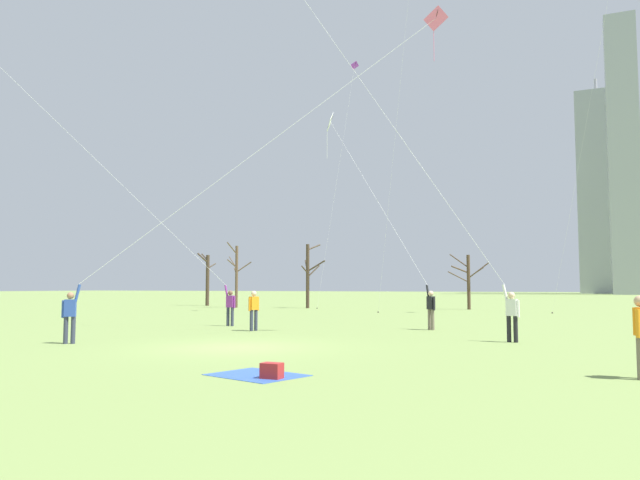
# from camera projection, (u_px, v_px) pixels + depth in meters

# --- Properties ---
(ground_plane) EXTENTS (400.00, 400.00, 0.00)m
(ground_plane) POSITION_uv_depth(u_px,v_px,m) (238.00, 347.00, 17.94)
(ground_plane) COLOR #7A934C
(kite_flyer_foreground_right_pink) EXTENTS (10.71, 8.09, 12.37)m
(kite_flyer_foreground_right_pink) POSITION_uv_depth(u_px,v_px,m) (121.00, 273.00, 19.58)
(kite_flyer_foreground_right_pink) COLOR #33384C
(kite_flyer_foreground_right_pink) RESTS_ON ground
(kite_flyer_midfield_right_yellow) EXTENTS (14.01, 3.08, 14.37)m
(kite_flyer_midfield_right_yellow) POSITION_uv_depth(u_px,v_px,m) (200.00, 274.00, 28.12)
(kite_flyer_midfield_right_yellow) COLOR #33384C
(kite_flyer_midfield_right_yellow) RESTS_ON ground
(kite_flyer_far_back_orange) EXTENTS (10.26, 1.33, 16.37)m
(kite_flyer_far_back_orange) POSITION_uv_depth(u_px,v_px,m) (471.00, 252.00, 20.42)
(kite_flyer_far_back_orange) COLOR black
(kite_flyer_far_back_orange) RESTS_ON ground
(kite_flyer_midfield_center_white) EXTENTS (9.08, 10.43, 12.86)m
(kite_flyer_midfield_center_white) POSITION_uv_depth(u_px,v_px,m) (402.00, 254.00, 27.99)
(kite_flyer_midfield_center_white) COLOR #726656
(kite_flyer_midfield_center_white) RESTS_ON ground
(bystander_strolling_midfield) EXTENTS (0.32, 0.47, 1.62)m
(bystander_strolling_midfield) POSITION_uv_depth(u_px,v_px,m) (254.00, 308.00, 24.68)
(bystander_strolling_midfield) COLOR #33384C
(bystander_strolling_midfield) RESTS_ON ground
(distant_kite_drifting_left_purple) EXTENTS (1.90, 5.19, 22.18)m
(distant_kite_drifting_left_purple) POSITION_uv_depth(u_px,v_px,m) (350.00, 98.00, 54.07)
(distant_kite_drifting_left_purple) COLOR purple
(distant_kite_drifting_left_purple) RESTS_ON ground
(distant_kite_high_overhead_red) EXTENTS (4.87, 2.58, 22.87)m
(distant_kite_high_overhead_red) POSITION_uv_depth(u_px,v_px,m) (608.00, 3.00, 38.74)
(distant_kite_high_overhead_red) COLOR red
(distant_kite_high_overhead_red) RESTS_ON ground
(picnic_spot) EXTENTS (2.13, 1.86, 0.31)m
(picnic_spot) POSITION_uv_depth(u_px,v_px,m) (265.00, 373.00, 12.01)
(picnic_spot) COLOR #3359B2
(picnic_spot) RESTS_ON ground
(bare_tree_right_of_center) EXTENTS (3.21, 2.29, 4.45)m
(bare_tree_right_of_center) POSITION_uv_depth(u_px,v_px,m) (468.00, 279.00, 47.83)
(bare_tree_right_of_center) COLOR #4C3828
(bare_tree_right_of_center) RESTS_ON ground
(bare_tree_leftmost) EXTENTS (1.59, 1.84, 5.03)m
(bare_tree_leftmost) POSITION_uv_depth(u_px,v_px,m) (207.00, 277.00, 57.31)
(bare_tree_leftmost) COLOR #423326
(bare_tree_leftmost) RESTS_ON ground
(bare_tree_left_of_center) EXTENTS (2.32, 2.30, 5.55)m
(bare_tree_left_of_center) POSITION_uv_depth(u_px,v_px,m) (236.00, 274.00, 52.12)
(bare_tree_left_of_center) COLOR brown
(bare_tree_left_of_center) RESTS_ON ground
(bare_tree_far_right_edge) EXTENTS (2.36, 2.22, 5.42)m
(bare_tree_far_right_edge) POSITION_uv_depth(u_px,v_px,m) (308.00, 274.00, 50.82)
(bare_tree_far_right_edge) COLOR #423326
(bare_tree_far_right_edge) RESTS_ON ground
(skyline_slender_spire) EXTENTS (6.64, 5.38, 64.02)m
(skyline_slender_spire) POSITION_uv_depth(u_px,v_px,m) (624.00, 153.00, 137.64)
(skyline_slender_spire) COLOR #9EA3AD
(skyline_slender_spire) RESTS_ON ground
(skyline_tall_tower) EXTENTS (10.76, 11.97, 57.06)m
(skyline_tall_tower) POSITION_uv_depth(u_px,v_px,m) (599.00, 193.00, 159.38)
(skyline_tall_tower) COLOR #9EA3AD
(skyline_tall_tower) RESTS_ON ground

